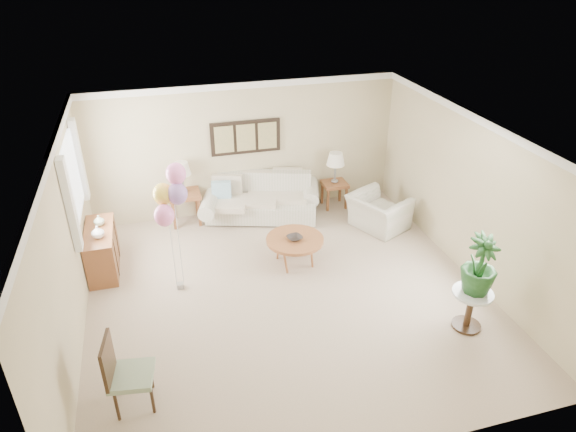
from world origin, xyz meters
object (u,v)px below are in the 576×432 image
object	(u,v)px
accent_chair	(124,372)
balloon_cluster	(170,195)
sofa	(261,201)
armchair	(378,212)
coffee_table	(295,240)

from	to	relation	value
accent_chair	balloon_cluster	bearing A→B (deg)	69.75
sofa	armchair	xyz separation A→B (m)	(2.04, -1.04, -0.01)
balloon_cluster	accent_chair	bearing A→B (deg)	-110.25
coffee_table	balloon_cluster	xyz separation A→B (m)	(-1.94, -0.19, 1.19)
coffee_table	accent_chair	xyz separation A→B (m)	(-2.74, -2.37, 0.07)
coffee_table	sofa	bearing A→B (deg)	95.31
sofa	balloon_cluster	bearing A→B (deg)	-131.56
armchair	accent_chair	size ratio (longest dim) A/B	1.00
accent_chair	sofa	bearing A→B (deg)	58.36
armchair	accent_chair	distance (m)	5.58
sofa	coffee_table	world-z (taller)	sofa
sofa	coffee_table	size ratio (longest dim) A/B	2.66
balloon_cluster	coffee_table	bearing A→B (deg)	5.67
sofa	coffee_table	distance (m)	1.81
coffee_table	armchair	bearing A→B (deg)	22.03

